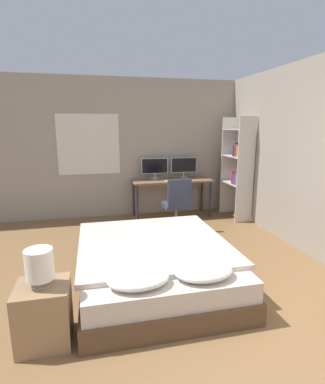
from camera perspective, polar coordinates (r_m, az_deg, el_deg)
ground_plane at (r=2.74m, az=16.52°, el=-28.96°), size 20.00×20.00×0.00m
wall_back at (r=6.10m, az=-2.84°, el=8.33°), size 12.00×0.08×2.70m
bed at (r=3.53m, az=-1.45°, el=-13.55°), size 1.68×2.02×0.55m
nightstand at (r=2.86m, az=-21.61°, el=-20.81°), size 0.43×0.40×0.52m
bedside_lamp at (r=2.65m, az=-22.39°, el=-12.70°), size 0.22×0.22×0.32m
desk at (r=5.94m, az=1.75°, el=1.47°), size 1.56×0.56×0.75m
monitor_left at (r=5.99m, az=-1.48°, el=4.82°), size 0.54×0.16×0.42m
monitor_right at (r=6.14m, az=4.08°, el=4.98°), size 0.54×0.16×0.42m
keyboard at (r=5.75m, az=2.21°, el=2.16°), size 0.34×0.13×0.02m
computer_mouse at (r=5.82m, az=4.71°, el=2.35°), size 0.07×0.05×0.04m
office_chair at (r=5.26m, az=2.79°, el=-3.31°), size 0.52×0.52×0.92m
bookshelf at (r=5.95m, az=14.30°, el=5.02°), size 0.34×0.73×1.96m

